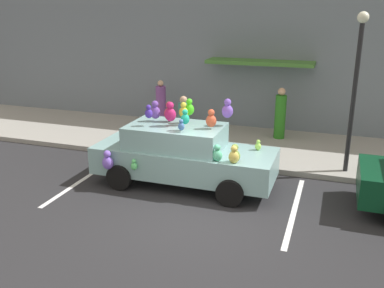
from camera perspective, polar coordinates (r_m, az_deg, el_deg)
ground_plane at (r=9.45m, az=1.12°, el=-9.62°), size 60.00×60.00×0.00m
sidewalk at (r=13.91m, az=7.51°, el=-0.22°), size 24.00×4.00×0.15m
storefront_building at (r=15.38m, az=9.69°, el=13.30°), size 24.00×1.25×6.40m
parking_stripe_front at (r=10.01m, az=13.46°, el=-8.49°), size 0.12×3.60×0.01m
parking_stripe_rear at (r=11.72m, az=-14.20°, el=-4.53°), size 0.12×3.60×0.01m
plush_covered_car at (r=10.78m, az=-1.31°, el=-1.32°), size 4.54×1.99×2.22m
teddy_bear_on_sidewalk at (r=12.70m, az=1.58°, el=-0.15°), size 0.32×0.26×0.61m
street_lamp_post at (r=11.61m, az=20.97°, el=8.19°), size 0.28×0.28×4.09m
pedestrian_near_shopfront at (r=15.33m, az=-4.14°, el=5.00°), size 0.36×0.36×1.74m
pedestrian_walking_past at (r=13.04m, az=-1.13°, el=2.61°), size 0.32×0.32×1.65m
pedestrian_by_lamp at (r=14.43m, az=11.65°, el=3.79°), size 0.36×0.36×1.69m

